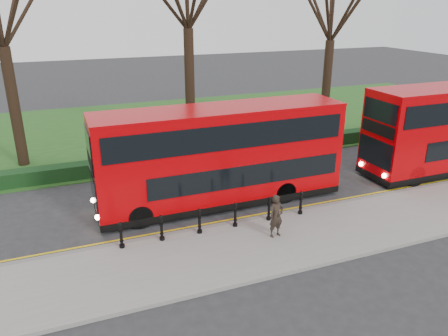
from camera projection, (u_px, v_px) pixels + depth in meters
name	position (u px, v px, depth m)	size (l,w,h in m)	color
ground	(216.00, 216.00, 18.97)	(120.00, 120.00, 0.00)	#28282B
pavement	(244.00, 249.00, 16.33)	(60.00, 4.00, 0.15)	gray
kerb	(225.00, 225.00, 18.07)	(60.00, 0.25, 0.16)	slate
grass_verge	(145.00, 129.00, 32.01)	(60.00, 18.00, 0.06)	#1F511B
hedge	(174.00, 159.00, 24.74)	(60.00, 0.90, 0.80)	black
yellow_line_outer	(222.00, 223.00, 18.36)	(60.00, 0.10, 0.01)	yellow
yellow_line_inner	(220.00, 221.00, 18.53)	(60.00, 0.10, 0.01)	yellow
tree_right	(333.00, 8.00, 28.79)	(7.35, 7.35, 11.48)	black
bollard_row	(218.00, 218.00, 17.41)	(7.78, 0.15, 1.00)	black
bus_lead	(221.00, 156.00, 19.55)	(11.22, 2.58, 4.46)	#B70106
pedestrian	(276.00, 216.00, 16.80)	(0.63, 0.41, 1.73)	black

